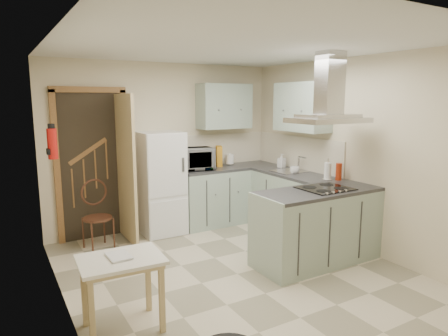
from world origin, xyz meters
TOP-DOWN VIEW (x-y plane):
  - floor at (0.00, 0.00)m, footprint 4.20×4.20m
  - ceiling at (0.00, 0.00)m, footprint 4.20×4.20m
  - back_wall at (0.00, 2.10)m, footprint 3.60×0.00m
  - left_wall at (-1.80, 0.00)m, footprint 0.00×4.20m
  - right_wall at (1.80, 0.00)m, footprint 0.00×4.20m
  - doorway at (-1.10, 2.07)m, footprint 1.10×0.12m
  - fridge at (-0.20, 1.80)m, footprint 0.60×0.60m
  - counter_back at (0.66, 1.80)m, footprint 1.08×0.60m
  - counter_right at (1.50, 1.12)m, footprint 0.60×1.95m
  - splashback at (0.96, 2.09)m, footprint 1.68×0.02m
  - wall_cabinet_back at (0.95, 1.93)m, footprint 0.85×0.35m
  - wall_cabinet_right at (1.62, 0.85)m, footprint 0.35×0.90m
  - peninsula at (1.02, -0.18)m, footprint 1.55×0.65m
  - hob at (1.12, -0.18)m, footprint 0.58×0.50m
  - extractor_hood at (1.12, -0.18)m, footprint 0.90×0.55m
  - sink at (1.50, 0.95)m, footprint 0.45×0.40m
  - fire_extinguisher at (-1.74, 0.90)m, footprint 0.10×0.10m
  - drop_leaf_table at (-1.44, -0.43)m, footprint 0.72×0.55m
  - bentwood_chair at (-1.17, 1.61)m, footprint 0.43×0.43m
  - microwave at (0.33, 1.81)m, footprint 0.66×0.50m
  - kettle at (1.05, 1.92)m, footprint 0.16×0.16m
  - cereal_box at (0.85, 1.91)m, footprint 0.16×0.23m
  - soap_bottle at (1.62, 1.29)m, footprint 0.12×0.12m
  - paper_towel at (1.54, 0.21)m, footprint 0.11×0.11m
  - cup at (1.46, 0.77)m, footprint 0.15×0.15m
  - red_bottle at (1.65, 0.12)m, footprint 0.08×0.08m
  - book at (-1.53, -0.41)m, footprint 0.19×0.25m

SIDE VIEW (x-z plane):
  - floor at x=0.00m, z-range 0.00..0.00m
  - drop_leaf_table at x=-1.44m, z-range 0.00..0.65m
  - bentwood_chair at x=-1.17m, z-range 0.00..0.83m
  - counter_back at x=0.66m, z-range 0.00..0.90m
  - counter_right at x=1.50m, z-range 0.00..0.90m
  - peninsula at x=1.02m, z-range 0.00..0.90m
  - book at x=-1.53m, z-range 0.65..0.76m
  - fridge at x=-0.20m, z-range 0.00..1.50m
  - sink at x=1.50m, z-range 0.90..0.91m
  - hob at x=1.12m, z-range 0.90..0.91m
  - cup at x=1.46m, z-range 0.90..1.00m
  - kettle at x=1.05m, z-range 0.90..1.09m
  - soap_bottle at x=1.62m, z-range 0.90..1.11m
  - red_bottle at x=1.65m, z-range 0.90..1.13m
  - paper_towel at x=1.54m, z-range 0.90..1.14m
  - doorway at x=-1.10m, z-range 0.00..2.10m
  - cereal_box at x=0.85m, z-range 0.90..1.22m
  - microwave at x=0.33m, z-range 0.90..1.23m
  - splashback at x=0.96m, z-range 0.90..1.40m
  - back_wall at x=0.00m, z-range -0.55..3.05m
  - left_wall at x=-1.80m, z-range -0.85..3.35m
  - right_wall at x=1.80m, z-range -0.85..3.35m
  - fire_extinguisher at x=-1.74m, z-range 1.34..1.66m
  - extractor_hood at x=1.12m, z-range 1.67..1.77m
  - wall_cabinet_back at x=0.95m, z-range 1.50..2.20m
  - wall_cabinet_right at x=1.62m, z-range 1.50..2.20m
  - ceiling at x=0.00m, z-range 2.50..2.50m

